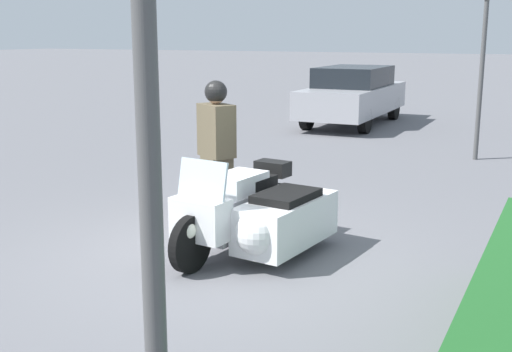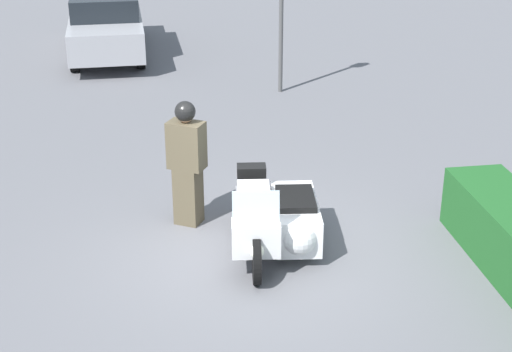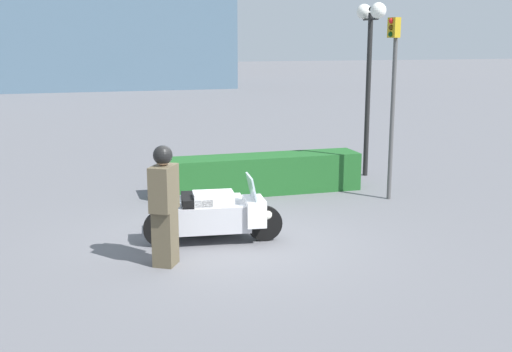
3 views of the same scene
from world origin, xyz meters
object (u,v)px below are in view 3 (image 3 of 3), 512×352
officer_rider (164,203)px  twin_lamp_post (370,41)px  police_motorcycle (214,212)px  traffic_light_near (393,84)px  hedge_bush_curbside (261,174)px

officer_rider → twin_lamp_post: (5.74, 5.03, 2.31)m
police_motorcycle → traffic_light_near: traffic_light_near is taller
officer_rider → traffic_light_near: traffic_light_near is taller
hedge_bush_curbside → traffic_light_near: bearing=-28.7°
hedge_bush_curbside → twin_lamp_post: 4.27m
twin_lamp_post → police_motorcycle: bearing=-140.3°
officer_rider → traffic_light_near: (5.14, 2.70, 1.48)m
police_motorcycle → twin_lamp_post: 6.78m
police_motorcycle → officer_rider: officer_rider is taller
police_motorcycle → traffic_light_near: bearing=27.6°
traffic_light_near → twin_lamp_post: bearing=-112.8°
officer_rider → twin_lamp_post: size_ratio=0.44×
police_motorcycle → traffic_light_near: (4.14, 1.61, 1.99)m
hedge_bush_curbside → traffic_light_near: size_ratio=1.17×
officer_rider → hedge_bush_curbside: officer_rider is taller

